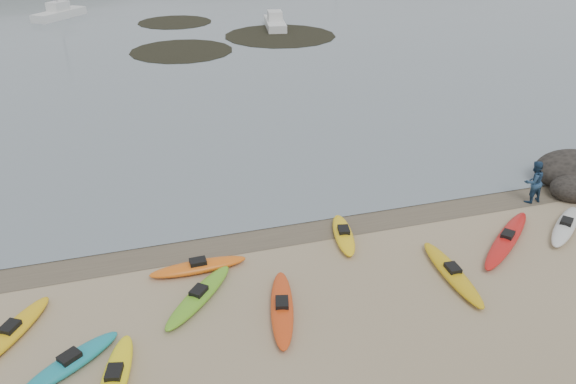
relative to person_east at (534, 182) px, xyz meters
name	(u,v)px	position (x,y,z in m)	size (l,w,h in m)	color
ground	(288,226)	(-10.37, 1.01, -0.93)	(600.00, 600.00, 0.00)	tan
wet_sand	(290,230)	(-10.37, 0.71, -0.92)	(60.00, 60.00, 0.00)	brown
kayaks	(342,275)	(-9.64, -2.86, -0.76)	(24.59, 8.10, 0.34)	orange
person_east	(534,182)	(0.00, 0.00, 0.00)	(0.90, 0.70, 1.85)	navy
kelp_mats	(224,36)	(-6.21, 35.50, -0.90)	(19.12, 20.87, 0.04)	black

